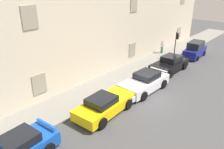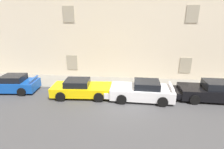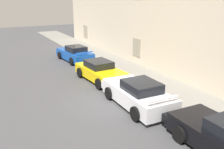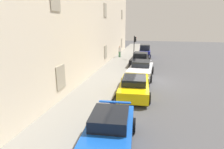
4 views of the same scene
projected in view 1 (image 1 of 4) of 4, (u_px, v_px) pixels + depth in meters
name	position (u px, v px, depth m)	size (l,w,h in m)	color
ground_plane	(144.00, 99.00, 17.08)	(80.00, 80.00, 0.00)	#444447
sidewalk	(108.00, 84.00, 19.36)	(60.00, 3.20, 0.14)	gray
building_facade	(75.00, 19.00, 19.72)	(42.32, 5.30, 10.50)	beige
sportscar_yellow_flank	(106.00, 104.00, 15.14)	(5.16, 2.39, 1.38)	yellow
sportscar_white_middle	(143.00, 83.00, 18.08)	(5.17, 2.37, 1.49)	white
sportscar_tail_end	(168.00, 65.00, 22.01)	(5.16, 2.31, 1.49)	black
hatchback_parked	(195.00, 50.00, 26.08)	(3.98, 1.91, 1.87)	navy
traffic_light	(176.00, 41.00, 24.40)	(0.22, 0.36, 3.11)	black
pedestrian_admiring	(162.00, 47.00, 27.03)	(0.44, 0.44, 1.63)	#4C7F59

